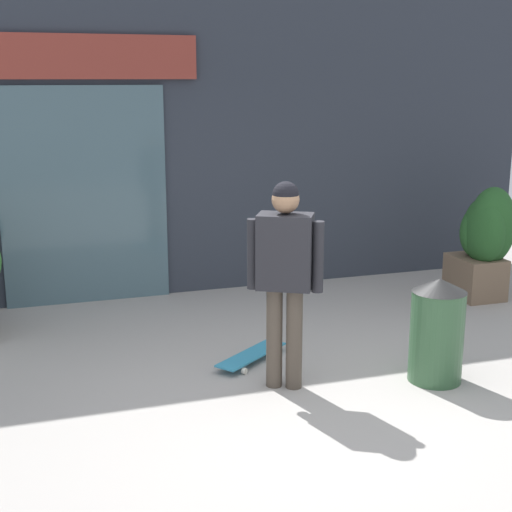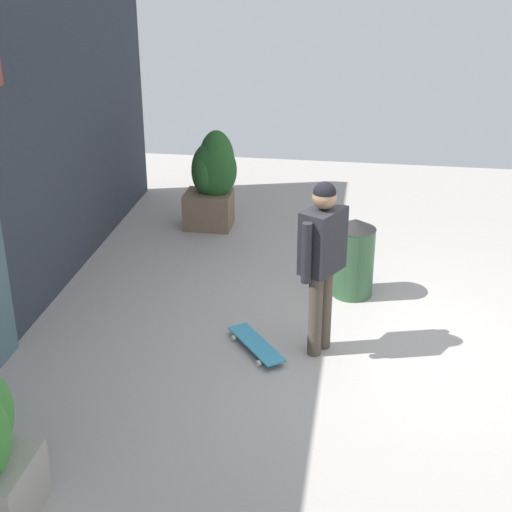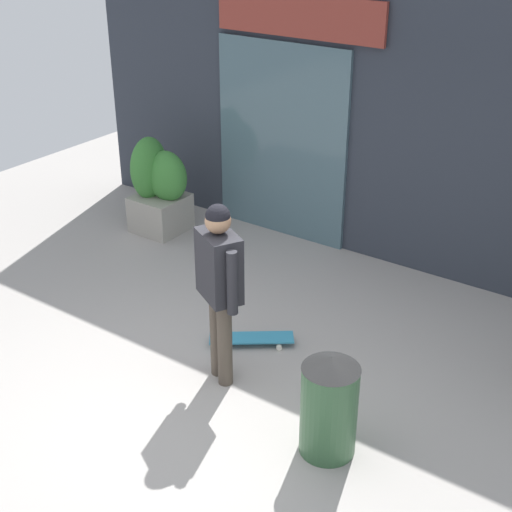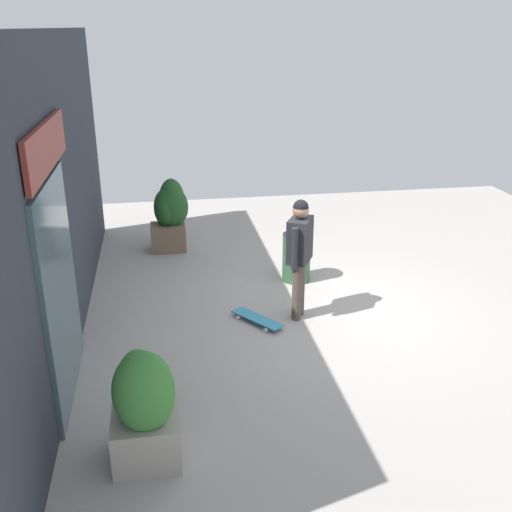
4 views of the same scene
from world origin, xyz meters
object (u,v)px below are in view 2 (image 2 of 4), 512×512
skateboard (256,344)px  trash_bin (354,257)px  skateboarder (322,251)px  planter_box_left (212,176)px

skateboard → trash_bin: (1.31, -0.84, 0.37)m
skateboard → trash_bin: size_ratio=0.88×
skateboarder → skateboard: bearing=37.4°
skateboard → planter_box_left: 3.29m
skateboarder → trash_bin: size_ratio=1.92×
planter_box_left → trash_bin: planter_box_left is taller
skateboarder → skateboard: 1.12m
skateboard → planter_box_left: planter_box_left is taller
trash_bin → planter_box_left: bearing=47.2°
skateboarder → trash_bin: skateboarder is taller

